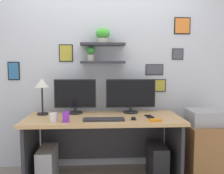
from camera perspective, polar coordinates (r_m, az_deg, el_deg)
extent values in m
cube|color=silver|center=(3.10, -2.25, 5.53)|extent=(4.40, 0.04, 2.70)
cube|color=#2D2D33|center=(2.98, -2.22, 5.95)|extent=(0.55, 0.20, 0.03)
cube|color=#2D2D33|center=(2.99, -2.24, 10.23)|extent=(0.55, 0.20, 0.03)
cylinder|color=#B2A899|center=(2.99, -2.24, 11.08)|extent=(0.14, 0.14, 0.06)
ellipsoid|color=green|center=(3.00, -2.25, 12.84)|extent=(0.18, 0.18, 0.13)
cylinder|color=#B2A899|center=(2.98, -5.16, 6.99)|extent=(0.09, 0.09, 0.08)
ellipsoid|color=#338134|center=(2.98, -5.18, 8.77)|extent=(0.12, 0.12, 0.11)
cube|color=#2D2D33|center=(3.24, 15.53, 7.66)|extent=(0.15, 0.02, 0.15)
cube|color=#4C4C56|center=(3.24, 15.58, 7.66)|extent=(0.13, 0.00, 0.12)
cube|color=black|center=(3.18, 11.16, 0.37)|extent=(0.19, 0.02, 0.17)
cube|color=gold|center=(3.18, 11.20, 0.36)|extent=(0.17, 0.00, 0.14)
cube|color=black|center=(3.11, -11.02, 8.02)|extent=(0.17, 0.02, 0.22)
cube|color=gold|center=(3.10, -11.05, 8.02)|extent=(0.15, 0.00, 0.20)
cube|color=#2D2D33|center=(3.16, 10.17, 4.16)|extent=(0.23, 0.02, 0.14)
cube|color=#4C4C56|center=(3.15, 10.21, 4.15)|extent=(0.21, 0.00, 0.12)
cube|color=black|center=(3.26, -22.57, 3.59)|extent=(0.15, 0.02, 0.23)
cube|color=teal|center=(3.25, -22.62, 3.59)|extent=(0.12, 0.00, 0.21)
cube|color=black|center=(3.30, 16.56, 13.95)|extent=(0.21, 0.02, 0.22)
cube|color=orange|center=(3.29, 16.62, 13.97)|extent=(0.19, 0.00, 0.19)
cube|color=tan|center=(2.73, -2.06, -7.61)|extent=(1.77, 0.68, 0.04)
cube|color=#2D2D33|center=(2.94, -18.84, -14.56)|extent=(0.04, 0.62, 0.71)
cube|color=#2D2D33|center=(2.97, 14.60, -14.25)|extent=(0.04, 0.62, 0.71)
cube|color=#2D2D33|center=(3.11, -2.14, -12.46)|extent=(1.57, 0.02, 0.50)
cylinder|color=black|center=(2.94, -8.81, -6.15)|extent=(0.18, 0.18, 0.02)
cylinder|color=black|center=(2.93, -8.82, -5.37)|extent=(0.03, 0.03, 0.07)
cube|color=black|center=(2.91, -8.86, -1.56)|extent=(0.51, 0.02, 0.35)
cube|color=black|center=(2.90, -8.89, -1.59)|extent=(0.48, 0.00, 0.32)
cylinder|color=black|center=(2.95, 4.51, -6.06)|extent=(0.18, 0.18, 0.02)
cylinder|color=black|center=(2.94, 4.51, -5.30)|extent=(0.03, 0.03, 0.06)
cube|color=black|center=(2.92, 4.52, -1.52)|extent=(0.61, 0.02, 0.35)
cube|color=black|center=(2.91, 4.55, -1.56)|extent=(0.58, 0.00, 0.33)
cube|color=#2D2D33|center=(2.56, -1.95, -7.81)|extent=(0.44, 0.14, 0.02)
ellipsoid|color=black|center=(2.59, 5.19, -7.53)|extent=(0.06, 0.09, 0.03)
cylinder|color=black|center=(2.95, -16.36, -6.23)|extent=(0.13, 0.13, 0.02)
cylinder|color=black|center=(2.92, -16.44, -3.06)|extent=(0.02, 0.02, 0.31)
cone|color=silver|center=(2.90, -16.56, 0.98)|extent=(0.17, 0.17, 0.10)
cube|color=black|center=(2.76, 8.95, -7.01)|extent=(0.09, 0.15, 0.01)
cylinder|color=white|center=(2.57, -13.95, -7.11)|extent=(0.08, 0.08, 0.09)
cube|color=orange|center=(2.56, 10.35, -7.85)|extent=(0.13, 0.10, 0.02)
cylinder|color=purple|center=(2.52, -11.04, -7.05)|extent=(0.07, 0.07, 0.11)
cube|color=brown|center=(3.09, 21.21, -14.25)|extent=(0.44, 0.50, 0.65)
cube|color=#9E9EA3|center=(2.98, 21.49, -6.81)|extent=(0.38, 0.34, 0.17)
cube|color=#99999E|center=(2.92, -15.30, -17.79)|extent=(0.18, 0.40, 0.41)
cube|color=black|center=(2.92, 10.80, -17.42)|extent=(0.18, 0.40, 0.43)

